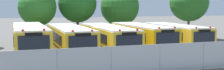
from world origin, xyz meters
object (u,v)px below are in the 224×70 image
school_bus_3 (141,37)px  school_bus_2 (108,38)px  tree_1 (38,7)px  tree_4 (188,2)px  school_bus_1 (69,39)px  tree_2 (77,3)px  school_bus_4 (175,36)px  tree_3 (119,7)px  traffic_cone (101,69)px  school_bus_0 (30,40)px

school_bus_3 → school_bus_2: bearing=-6.7°
tree_1 → tree_4: (18.38, -1.54, 0.52)m
school_bus_1 → tree_2: size_ratio=1.56×
school_bus_4 → tree_1: tree_1 is taller
tree_3 → school_bus_4: bearing=-78.7°
school_bus_1 → tree_3: bearing=-129.5°
tree_1 → tree_4: bearing=-4.8°
school_bus_4 → school_bus_3: bearing=-2.0°
tree_3 → traffic_cone: (-7.57, -18.16, -3.75)m
school_bus_2 → school_bus_3: school_bus_3 is taller
school_bus_0 → tree_1: tree_1 is taller
school_bus_1 → school_bus_4: school_bus_1 is taller
school_bus_4 → school_bus_0: bearing=0.0°
school_bus_3 → tree_2: bearing=-69.0°
school_bus_3 → tree_4: (9.72, 7.47, 3.27)m
tree_1 → school_bus_4: bearing=-36.8°
school_bus_0 → traffic_cone: school_bus_0 is taller
tree_2 → school_bus_2: bearing=-84.9°
tree_2 → tree_4: 13.92m
school_bus_4 → traffic_cone: size_ratio=13.81×
school_bus_0 → school_bus_3: (10.02, 0.19, -0.07)m
school_bus_1 → tree_4: bearing=-156.9°
school_bus_2 → tree_3: 11.44m
school_bus_4 → tree_4: tree_4 is taller
school_bus_1 → tree_3: size_ratio=1.61×
school_bus_2 → traffic_cone: (-2.93, -8.07, -1.00)m
school_bus_3 → traffic_cone: size_ratio=14.63×
tree_2 → tree_3: tree_2 is taller
school_bus_0 → traffic_cone: size_ratio=16.30×
school_bus_4 → tree_3: tree_3 is taller
tree_2 → school_bus_1: bearing=-105.8°
school_bus_4 → tree_4: bearing=-129.6°
school_bus_0 → school_bus_1: bearing=-174.3°
tree_3 → tree_4: size_ratio=0.92×
traffic_cone → school_bus_3: bearing=51.8°
tree_4 → tree_3: bearing=160.7°
school_bus_3 → tree_4: bearing=-144.1°
school_bus_0 → traffic_cone: bearing=116.6°
school_bus_4 → tree_1: size_ratio=1.50×
school_bus_4 → traffic_cone: 12.38m
school_bus_1 → school_bus_4: size_ratio=1.14×
school_bus_0 → tree_1: (1.37, 9.20, 2.68)m
school_bus_1 → tree_1: bearing=-78.4°
school_bus_1 → school_bus_4: 10.23m
tree_1 → tree_2: (4.63, 0.64, 0.38)m
tree_1 → tree_3: bearing=7.6°
school_bus_1 → traffic_cone: 8.06m
school_bus_1 → tree_4: size_ratio=1.48×
school_bus_0 → tree_3: 15.80m
school_bus_0 → tree_1: 9.68m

